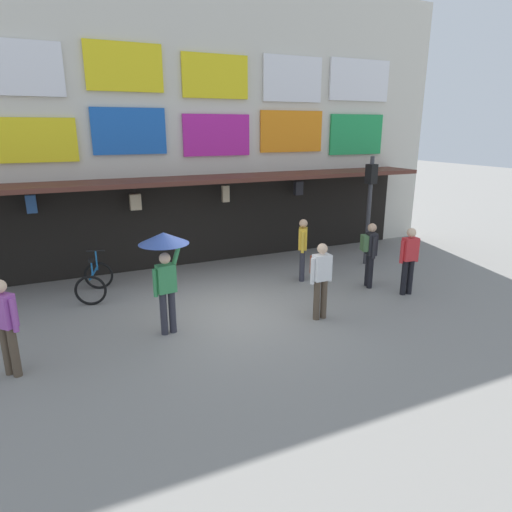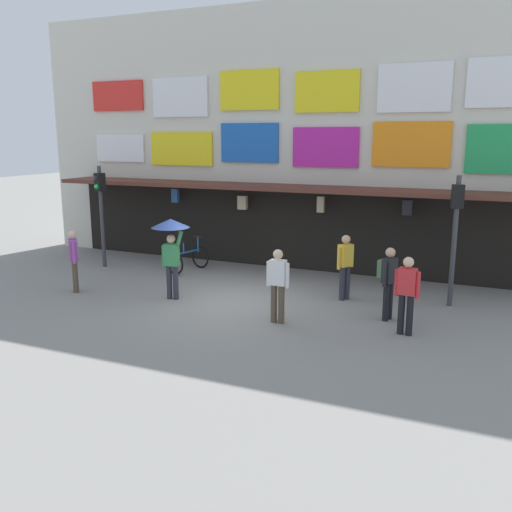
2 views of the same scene
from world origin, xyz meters
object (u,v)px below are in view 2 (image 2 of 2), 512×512
(traffic_light_far, at_px, (456,220))
(traffic_light_near, at_px, (101,200))
(pedestrian_in_red, at_px, (74,257))
(pedestrian_with_umbrella, at_px, (171,236))
(pedestrian_in_blue, at_px, (345,264))
(bicycle_parked, at_px, (188,259))
(pedestrian_in_green, at_px, (278,280))
(pedestrian_in_black, at_px, (388,278))
(pedestrian_in_purple, at_px, (407,291))

(traffic_light_far, bearing_deg, traffic_light_near, -179.90)
(pedestrian_in_red, bearing_deg, pedestrian_with_umbrella, 9.77)
(traffic_light_far, height_order, pedestrian_in_red, traffic_light_far)
(traffic_light_near, distance_m, pedestrian_in_blue, 8.09)
(traffic_light_far, xyz_separation_m, pedestrian_in_red, (-9.32, -2.70, -1.19))
(traffic_light_near, bearing_deg, bicycle_parked, 10.73)
(bicycle_parked, xyz_separation_m, pedestrian_in_red, (-1.59, -3.20, 0.55))
(pedestrian_in_blue, relative_size, pedestrian_with_umbrella, 0.81)
(traffic_light_far, height_order, pedestrian_in_green, traffic_light_far)
(pedestrian_in_blue, xyz_separation_m, pedestrian_in_black, (1.28, -1.16, 0.04))
(traffic_light_far, distance_m, pedestrian_in_green, 4.62)
(pedestrian_in_purple, relative_size, pedestrian_with_umbrella, 0.81)
(traffic_light_near, xyz_separation_m, pedestrian_in_black, (9.27, -1.67, -1.16))
(bicycle_parked, distance_m, pedestrian_in_blue, 5.34)
(traffic_light_far, relative_size, pedestrian_in_black, 1.90)
(pedestrian_in_purple, distance_m, pedestrian_with_umbrella, 5.93)
(pedestrian_in_black, bearing_deg, pedestrian_in_green, -152.24)
(pedestrian_in_blue, bearing_deg, pedestrian_in_purple, -47.59)
(pedestrian_in_black, bearing_deg, pedestrian_in_blue, 137.79)
(pedestrian_in_blue, xyz_separation_m, pedestrian_in_purple, (1.82, -1.99, 0.00))
(bicycle_parked, xyz_separation_m, pedestrian_in_black, (6.49, -2.20, 0.59))
(traffic_light_far, xyz_separation_m, pedestrian_in_black, (-1.24, -1.69, -1.16))
(pedestrian_in_blue, height_order, pedestrian_in_black, same)
(pedestrian_in_green, bearing_deg, pedestrian_with_umbrella, 168.73)
(bicycle_parked, height_order, pedestrian_with_umbrella, pedestrian_with_umbrella)
(traffic_light_far, distance_m, pedestrian_in_purple, 2.87)
(traffic_light_near, bearing_deg, pedestrian_with_umbrella, -29.33)
(traffic_light_near, relative_size, pedestrian_in_blue, 1.90)
(traffic_light_near, relative_size, bicycle_parked, 2.45)
(traffic_light_near, xyz_separation_m, traffic_light_far, (10.51, 0.02, 0.00))
(pedestrian_in_black, bearing_deg, bicycle_parked, 161.29)
(pedestrian_in_purple, bearing_deg, traffic_light_near, 165.70)
(pedestrian_in_black, height_order, pedestrian_in_green, same)
(pedestrian_in_black, bearing_deg, pedestrian_in_red, -172.91)
(pedestrian_in_purple, height_order, pedestrian_in_black, same)
(traffic_light_near, height_order, traffic_light_far, same)
(pedestrian_in_purple, bearing_deg, bicycle_parked, 156.71)
(traffic_light_far, bearing_deg, pedestrian_in_red, -163.87)
(pedestrian_in_blue, bearing_deg, traffic_light_near, 176.36)
(pedestrian_in_blue, xyz_separation_m, pedestrian_with_umbrella, (-4.06, -1.70, 0.69))
(pedestrian_in_blue, xyz_separation_m, pedestrian_in_green, (-0.92, -2.32, 0.04))
(traffic_light_near, bearing_deg, pedestrian_in_black, -10.22)
(traffic_light_near, xyz_separation_m, pedestrian_in_red, (1.18, -2.68, -1.19))
(pedestrian_in_purple, distance_m, pedestrian_in_green, 2.76)
(bicycle_parked, bearing_deg, pedestrian_in_green, -38.07)
(pedestrian_in_purple, bearing_deg, pedestrian_in_black, 122.94)
(pedestrian_in_red, bearing_deg, traffic_light_far, 16.13)
(pedestrian_in_blue, bearing_deg, pedestrian_in_green, -111.61)
(traffic_light_near, relative_size, pedestrian_in_purple, 1.90)
(bicycle_parked, height_order, pedestrian_in_red, pedestrian_in_red)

